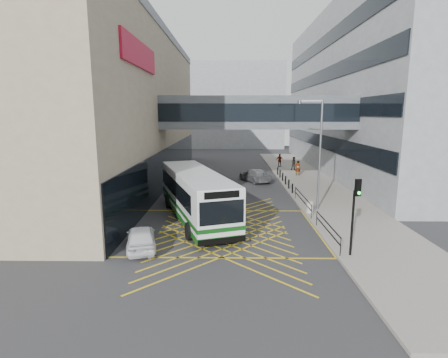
{
  "coord_description": "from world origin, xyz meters",
  "views": [
    {
      "loc": [
        0.38,
        -21.65,
        7.43
      ],
      "look_at": [
        0.0,
        4.0,
        2.6
      ],
      "focal_mm": 28.0,
      "sensor_mm": 36.0,
      "label": 1
    }
  ],
  "objects_px": {
    "car_white": "(141,237)",
    "bus": "(195,194)",
    "litter_bin": "(310,207)",
    "pedestrian_b": "(294,164)",
    "pedestrian_c": "(280,160)",
    "pedestrian_a": "(298,168)",
    "traffic_light": "(355,206)",
    "street_lamp": "(318,149)",
    "car_dark": "(203,188)",
    "car_silver": "(255,175)"
  },
  "relations": [
    {
      "from": "pedestrian_b",
      "to": "car_dark",
      "type": "bearing_deg",
      "value": -127.73
    },
    {
      "from": "pedestrian_b",
      "to": "pedestrian_c",
      "type": "relative_size",
      "value": 0.96
    },
    {
      "from": "litter_bin",
      "to": "pedestrian_a",
      "type": "bearing_deg",
      "value": 82.3
    },
    {
      "from": "traffic_light",
      "to": "bus",
      "type": "bearing_deg",
      "value": 121.0
    },
    {
      "from": "traffic_light",
      "to": "pedestrian_c",
      "type": "distance_m",
      "value": 30.81
    },
    {
      "from": "car_white",
      "to": "car_silver",
      "type": "distance_m",
      "value": 21.13
    },
    {
      "from": "bus",
      "to": "traffic_light",
      "type": "bearing_deg",
      "value": -57.16
    },
    {
      "from": "car_white",
      "to": "pedestrian_a",
      "type": "height_order",
      "value": "pedestrian_a"
    },
    {
      "from": "car_silver",
      "to": "pedestrian_c",
      "type": "distance_m",
      "value": 10.74
    },
    {
      "from": "litter_bin",
      "to": "pedestrian_b",
      "type": "distance_m",
      "value": 19.85
    },
    {
      "from": "street_lamp",
      "to": "pedestrian_c",
      "type": "distance_m",
      "value": 22.13
    },
    {
      "from": "pedestrian_b",
      "to": "pedestrian_c",
      "type": "xyz_separation_m",
      "value": [
        -1.42,
        3.04,
        0.03
      ]
    },
    {
      "from": "car_dark",
      "to": "street_lamp",
      "type": "xyz_separation_m",
      "value": [
        9.0,
        -5.21,
        4.15
      ]
    },
    {
      "from": "bus",
      "to": "car_dark",
      "type": "height_order",
      "value": "bus"
    },
    {
      "from": "car_dark",
      "to": "pedestrian_a",
      "type": "relative_size",
      "value": 2.53
    },
    {
      "from": "car_white",
      "to": "street_lamp",
      "type": "relative_size",
      "value": 0.51
    },
    {
      "from": "street_lamp",
      "to": "bus",
      "type": "bearing_deg",
      "value": -154.17
    },
    {
      "from": "litter_bin",
      "to": "pedestrian_b",
      "type": "relative_size",
      "value": 0.49
    },
    {
      "from": "bus",
      "to": "traffic_light",
      "type": "relative_size",
      "value": 3.06
    },
    {
      "from": "car_white",
      "to": "bus",
      "type": "bearing_deg",
      "value": -127.76
    },
    {
      "from": "bus",
      "to": "traffic_light",
      "type": "distance_m",
      "value": 11.2
    },
    {
      "from": "car_white",
      "to": "litter_bin",
      "type": "distance_m",
      "value": 12.86
    },
    {
      "from": "pedestrian_a",
      "to": "pedestrian_b",
      "type": "relative_size",
      "value": 1.03
    },
    {
      "from": "car_dark",
      "to": "litter_bin",
      "type": "relative_size",
      "value": 5.27
    },
    {
      "from": "litter_bin",
      "to": "car_white",
      "type": "bearing_deg",
      "value": -147.9
    },
    {
      "from": "bus",
      "to": "pedestrian_c",
      "type": "distance_m",
      "value": 25.67
    },
    {
      "from": "bus",
      "to": "litter_bin",
      "type": "xyz_separation_m",
      "value": [
        8.41,
        1.14,
        -1.25
      ]
    },
    {
      "from": "pedestrian_a",
      "to": "car_white",
      "type": "bearing_deg",
      "value": 64.62
    },
    {
      "from": "traffic_light",
      "to": "street_lamp",
      "type": "relative_size",
      "value": 0.49
    },
    {
      "from": "car_white",
      "to": "traffic_light",
      "type": "height_order",
      "value": "traffic_light"
    },
    {
      "from": "traffic_light",
      "to": "litter_bin",
      "type": "height_order",
      "value": "traffic_light"
    },
    {
      "from": "car_silver",
      "to": "pedestrian_a",
      "type": "xyz_separation_m",
      "value": [
        5.28,
        3.01,
        0.3
      ]
    },
    {
      "from": "pedestrian_a",
      "to": "pedestrian_c",
      "type": "xyz_separation_m",
      "value": [
        -1.15,
        6.9,
        0.01
      ]
    },
    {
      "from": "street_lamp",
      "to": "litter_bin",
      "type": "distance_m",
      "value": 4.4
    },
    {
      "from": "traffic_light",
      "to": "pedestrian_c",
      "type": "height_order",
      "value": "traffic_light"
    },
    {
      "from": "street_lamp",
      "to": "pedestrian_b",
      "type": "relative_size",
      "value": 4.77
    },
    {
      "from": "pedestrian_b",
      "to": "bus",
      "type": "bearing_deg",
      "value": -116.58
    },
    {
      "from": "car_white",
      "to": "pedestrian_c",
      "type": "distance_m",
      "value": 31.87
    },
    {
      "from": "car_dark",
      "to": "pedestrian_b",
      "type": "relative_size",
      "value": 2.6
    },
    {
      "from": "bus",
      "to": "pedestrian_b",
      "type": "bearing_deg",
      "value": 43.5
    },
    {
      "from": "pedestrian_b",
      "to": "street_lamp",
      "type": "bearing_deg",
      "value": -94.66
    },
    {
      "from": "bus",
      "to": "street_lamp",
      "type": "xyz_separation_m",
      "value": [
        9.01,
        2.07,
        3.02
      ]
    },
    {
      "from": "pedestrian_a",
      "to": "pedestrian_b",
      "type": "distance_m",
      "value": 3.88
    },
    {
      "from": "street_lamp",
      "to": "litter_bin",
      "type": "bearing_deg",
      "value": -109.8
    },
    {
      "from": "pedestrian_a",
      "to": "traffic_light",
      "type": "bearing_deg",
      "value": 90.27
    },
    {
      "from": "traffic_light",
      "to": "pedestrian_a",
      "type": "distance_m",
      "value": 23.99
    },
    {
      "from": "bus",
      "to": "litter_bin",
      "type": "height_order",
      "value": "bus"
    },
    {
      "from": "car_silver",
      "to": "pedestrian_a",
      "type": "height_order",
      "value": "pedestrian_a"
    },
    {
      "from": "litter_bin",
      "to": "pedestrian_a",
      "type": "distance_m",
      "value": 15.98
    },
    {
      "from": "traffic_light",
      "to": "pedestrian_c",
      "type": "xyz_separation_m",
      "value": [
        0.63,
        30.76,
        -1.75
      ]
    }
  ]
}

